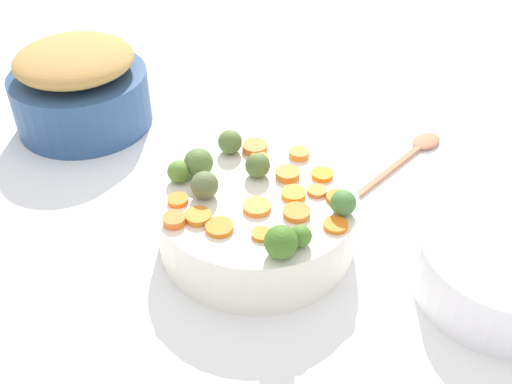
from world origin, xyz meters
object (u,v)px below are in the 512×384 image
Objects in this scene: metal_pot at (82,99)px; wooden_spoon at (414,151)px; casserole_dish at (502,271)px; serving_bowl_carrots at (256,221)px.

metal_pot is 1.07× the size of wooden_spoon.
metal_pot is at bearing 5.10° from wooden_spoon.
metal_pot is at bearing -19.10° from casserole_dish.
wooden_spoon is at bearing -126.03° from serving_bowl_carrots.
serving_bowl_carrots is at bearing -2.19° from casserole_dish.
metal_pot reaches higher than wooden_spoon.
serving_bowl_carrots reaches higher than wooden_spoon.
metal_pot is at bearing -31.24° from serving_bowl_carrots.
metal_pot is 0.80m from casserole_dish.
casserole_dish is at bearing 160.90° from metal_pot.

